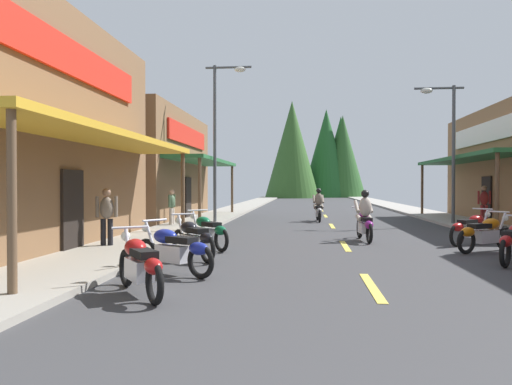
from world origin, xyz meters
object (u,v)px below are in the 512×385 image
rider_cruising_trailing (319,208)px  pedestrian_waiting (172,206)px  motorcycle_parked_left_0 (140,264)px  motorcycle_parked_right_5 (472,228)px  motorcycle_parked_left_3 (207,231)px  motorcycle_parked_left_2 (193,238)px  streetlamp_right (446,134)px  streetlamp_left (221,123)px  rider_cruising_lead (365,220)px  pedestrian_browsing (484,202)px  pedestrian_by_shop (107,214)px  motorcycle_parked_right_4 (485,233)px  motorcycle_parked_left_1 (173,249)px

rider_cruising_trailing → pedestrian_waiting: (-6.01, -3.80, 0.23)m
motorcycle_parked_left_0 → rider_cruising_trailing: bearing=-46.6°
motorcycle_parked_right_5 → motorcycle_parked_left_3: 7.50m
motorcycle_parked_right_5 → motorcycle_parked_left_3: same height
pedestrian_waiting → rider_cruising_trailing: bearing=-139.0°
motorcycle_parked_right_5 → motorcycle_parked_left_2: bearing=164.6°
motorcycle_parked_left_2 → rider_cruising_trailing: size_ratio=0.81×
streetlamp_right → motorcycle_parked_left_2: (-8.43, -10.17, -3.35)m
motorcycle_parked_left_2 → pedestrian_waiting: bearing=-20.4°
rider_cruising_trailing → pedestrian_waiting: rider_cruising_trailing is taller
streetlamp_left → pedestrian_waiting: size_ratio=4.50×
motorcycle_parked_left_0 → motorcycle_parked_left_2: 3.77m
streetlamp_left → rider_cruising_lead: 8.93m
motorcycle_parked_right_5 → rider_cruising_trailing: size_ratio=0.79×
motorcycle_parked_right_5 → rider_cruising_lead: 3.02m
rider_cruising_trailing → pedestrian_browsing: 7.17m
rider_cruising_lead → rider_cruising_trailing: (-1.18, 8.05, 0.00)m
motorcycle_parked_left_0 → pedestrian_by_shop: bearing=-8.1°
rider_cruising_lead → motorcycle_parked_left_0: bearing=146.8°
motorcycle_parked_right_4 → pedestrian_by_shop: (-9.78, -0.48, 0.45)m
motorcycle_parked_left_3 → rider_cruising_lead: bearing=-102.8°
motorcycle_parked_left_0 → motorcycle_parked_left_3: same height
streetlamp_right → motorcycle_parked_left_1: size_ratio=3.14×
motorcycle_parked_left_3 → pedestrian_waiting: 7.19m
rider_cruising_lead → pedestrian_by_shop: 7.56m
rider_cruising_trailing → streetlamp_left: bearing=113.5°
motorcycle_parked_left_1 → motorcycle_parked_left_2: size_ratio=1.08×
motorcycle_parked_right_5 → rider_cruising_trailing: bearing=74.5°
pedestrian_by_shop → pedestrian_waiting: bearing=-12.7°
motorcycle_parked_left_1 → rider_cruising_lead: (4.32, 6.13, 0.17)m
streetlamp_right → pedestrian_by_shop: streetlamp_right is taller
motorcycle_parked_left_0 → motorcycle_parked_right_5: bearing=-80.7°
rider_cruising_trailing → pedestrian_waiting: 7.11m
motorcycle_parked_left_2 → motorcycle_parked_left_3: bearing=-38.0°
streetlamp_left → rider_cruising_lead: streetlamp_left is taller
motorcycle_parked_left_1 → rider_cruising_trailing: bearing=-70.5°
motorcycle_parked_right_4 → motorcycle_parked_left_0: same height
motorcycle_parked_right_5 → pedestrian_by_shop: bearing=150.9°
motorcycle_parked_left_0 → pedestrian_by_shop: pedestrian_by_shop is taller
motorcycle_parked_right_4 → motorcycle_parked_left_3: (-7.16, -0.10, 0.00)m
motorcycle_parked_left_2 → pedestrian_browsing: pedestrian_browsing is taller
motorcycle_parked_right_5 → motorcycle_parked_left_0: (-7.27, -7.19, 0.00)m
motorcycle_parked_left_0 → motorcycle_parked_left_3: 5.58m
motorcycle_parked_left_0 → motorcycle_parked_right_4: bearing=-86.8°
motorcycle_parked_left_1 → motorcycle_parked_right_5: bearing=-111.4°
motorcycle_parked_left_2 → motorcycle_parked_right_4: bearing=-113.9°
motorcycle_parked_left_1 → pedestrian_by_shop: 4.35m
motorcycle_parked_right_4 → motorcycle_parked_left_1: (-7.07, -3.86, 0.00)m
pedestrian_browsing → pedestrian_waiting: 13.31m
streetlamp_left → motorcycle_parked_right_4: (8.22, -8.25, -3.94)m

